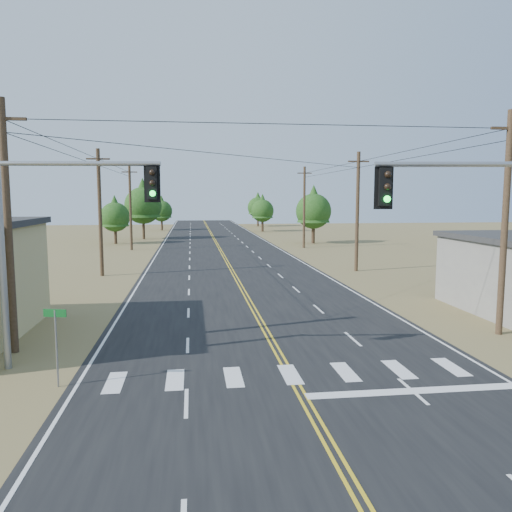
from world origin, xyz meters
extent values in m
cube|color=black|center=(0.00, 30.00, 0.01)|extent=(15.00, 200.00, 0.02)
cylinder|color=#4C3826|center=(-10.50, 12.00, 5.00)|extent=(0.30, 0.30, 10.00)
cube|color=#4C3826|center=(-10.50, 12.00, 9.20)|extent=(1.80, 0.12, 0.12)
cylinder|color=#4C3826|center=(-10.50, 32.00, 5.00)|extent=(0.30, 0.30, 10.00)
cube|color=#4C3826|center=(-10.50, 32.00, 9.20)|extent=(1.80, 0.12, 0.12)
cylinder|color=#4C3826|center=(-10.50, 52.00, 5.00)|extent=(0.30, 0.30, 10.00)
cube|color=#4C3826|center=(-10.50, 52.00, 9.20)|extent=(1.80, 0.12, 0.12)
cylinder|color=#4C3826|center=(10.50, 12.00, 5.00)|extent=(0.30, 0.30, 10.00)
cube|color=#4C3826|center=(10.50, 12.00, 9.20)|extent=(1.80, 0.12, 0.12)
cylinder|color=#4C3826|center=(10.50, 32.00, 5.00)|extent=(0.30, 0.30, 10.00)
cube|color=#4C3826|center=(10.50, 32.00, 9.20)|extent=(1.80, 0.12, 0.12)
cylinder|color=#4C3826|center=(10.50, 52.00, 5.00)|extent=(0.30, 0.30, 10.00)
cube|color=#4C3826|center=(10.50, 52.00, 9.20)|extent=(1.80, 0.12, 0.12)
cylinder|color=gray|center=(-10.08, 10.00, 3.64)|extent=(0.25, 0.25, 7.28)
cylinder|color=gray|center=(-7.24, 9.72, 7.38)|extent=(5.68, 0.72, 0.17)
cube|color=black|center=(-4.72, 9.48, 6.71)|extent=(0.39, 0.35, 1.14)
sphere|color=black|center=(-4.70, 9.29, 7.07)|extent=(0.21, 0.21, 0.21)
sphere|color=black|center=(-4.70, 9.29, 6.71)|extent=(0.21, 0.21, 0.21)
sphere|color=#0CE533|center=(-4.70, 9.29, 6.34)|extent=(0.21, 0.21, 0.21)
cylinder|color=gray|center=(4.99, 5.22, 7.16)|extent=(6.03, 0.97, 0.16)
cube|color=black|center=(2.29, 5.58, 6.51)|extent=(0.39, 0.35, 1.11)
sphere|color=black|center=(2.31, 5.40, 6.86)|extent=(0.20, 0.20, 0.20)
sphere|color=black|center=(2.31, 5.40, 6.51)|extent=(0.20, 0.20, 0.20)
sphere|color=#0CE533|center=(2.31, 5.40, 6.15)|extent=(0.20, 0.20, 0.20)
cylinder|color=gray|center=(-7.80, 7.91, 1.29)|extent=(0.06, 0.06, 2.58)
cube|color=#0C581E|center=(-7.80, 7.91, 2.48)|extent=(0.76, 0.21, 0.26)
cylinder|color=#3F2D1E|center=(-13.57, 60.42, 1.19)|extent=(0.40, 0.40, 2.38)
cone|color=#1B4714|center=(-13.57, 60.42, 4.49)|extent=(3.70, 3.70, 4.22)
sphere|color=#1B4714|center=(-13.57, 60.42, 3.63)|extent=(3.96, 3.96, 3.96)
cylinder|color=#3F2D1E|center=(-10.52, 67.86, 1.65)|extent=(0.40, 0.40, 3.30)
cone|color=#1B4714|center=(-10.52, 67.86, 6.24)|extent=(5.14, 5.14, 5.88)
sphere|color=#1B4714|center=(-10.52, 67.86, 5.05)|extent=(5.51, 5.51, 5.51)
cylinder|color=#3F2D1E|center=(-9.00, 88.53, 1.21)|extent=(0.40, 0.40, 2.41)
cone|color=#1B4714|center=(-9.00, 88.53, 4.56)|extent=(3.75, 3.75, 4.29)
sphere|color=#1B4714|center=(-9.00, 88.53, 3.69)|extent=(4.02, 4.02, 4.02)
cylinder|color=#3F2D1E|center=(13.10, 57.72, 1.44)|extent=(0.47, 0.47, 2.87)
cone|color=#1B4714|center=(13.10, 57.72, 5.42)|extent=(4.46, 4.46, 5.10)
sphere|color=#1B4714|center=(13.10, 57.72, 4.38)|extent=(4.78, 4.78, 4.78)
cylinder|color=#3F2D1E|center=(9.68, 82.80, 1.25)|extent=(0.44, 0.44, 2.50)
cone|color=#1B4714|center=(9.68, 82.80, 4.73)|extent=(3.89, 3.89, 4.45)
sphere|color=#1B4714|center=(9.68, 82.80, 3.82)|extent=(4.17, 4.17, 4.17)
cylinder|color=#3F2D1E|center=(11.03, 99.37, 1.35)|extent=(0.41, 0.41, 2.70)
cone|color=#1B4714|center=(11.03, 99.37, 5.09)|extent=(4.19, 4.19, 4.79)
sphere|color=#1B4714|center=(11.03, 99.37, 4.12)|extent=(4.49, 4.49, 4.49)
camera|label=1|loc=(-3.36, -8.61, 6.19)|focal=35.00mm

